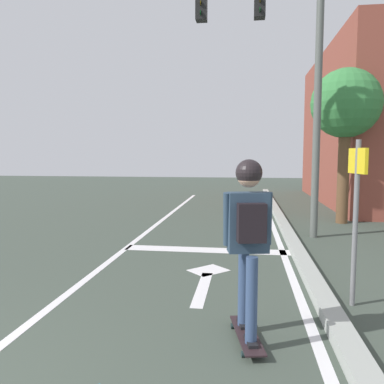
{
  "coord_description": "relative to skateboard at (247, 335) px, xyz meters",
  "views": [
    {
      "loc": [
        2.64,
        -1.35,
        1.83
      ],
      "look_at": [
        1.63,
        5.88,
        1.13
      ],
      "focal_mm": 36.33,
      "sensor_mm": 36.0,
      "label": 1
    }
  ],
  "objects": [
    {
      "name": "lane_line_center",
      "position": [
        -2.34,
        3.65,
        -0.06
      ],
      "size": [
        0.12,
        20.0,
        0.01
      ],
      "primitive_type": "cube",
      "color": "silver",
      "rests_on": "ground"
    },
    {
      "name": "roadside_tree",
      "position": [
        2.54,
        7.07,
        3.03
      ],
      "size": [
        1.8,
        1.8,
        4.07
      ],
      "color": "brown",
      "rests_on": "ground"
    },
    {
      "name": "lane_arrow_stem",
      "position": [
        -0.6,
        1.44,
        -0.06
      ],
      "size": [
        0.16,
        1.4,
        0.01
      ],
      "primitive_type": "cube",
      "color": "silver",
      "rests_on": "ground"
    },
    {
      "name": "lane_line_curbside",
      "position": [
        0.68,
        3.65,
        -0.06
      ],
      "size": [
        0.12,
        20.0,
        0.01
      ],
      "primitive_type": "cube",
      "color": "silver",
      "rests_on": "ground"
    },
    {
      "name": "lane_arrow_head",
      "position": [
        -0.6,
        2.29,
        -0.06
      ],
      "size": [
        0.71,
        0.71,
        0.01
      ],
      "primitive_type": "cube",
      "rotation": [
        0.0,
        0.0,
        0.79
      ],
      "color": "silver",
      "rests_on": "ground"
    },
    {
      "name": "street_sign_post",
      "position": [
        1.28,
        1.11,
        1.25
      ],
      "size": [
        0.11,
        0.44,
        2.01
      ],
      "color": "slate",
      "rests_on": "ground"
    },
    {
      "name": "skateboard",
      "position": [
        0.0,
        0.0,
        0.0
      ],
      "size": [
        0.36,
        0.88,
        0.08
      ],
      "color": "black",
      "rests_on": "ground"
    },
    {
      "name": "traffic_signal_mast",
      "position": [
        0.55,
        5.1,
        3.94
      ],
      "size": [
        3.87,
        0.34,
        5.66
      ],
      "color": "#575B56",
      "rests_on": "ground"
    },
    {
      "name": "skater",
      "position": [
        0.0,
        -0.02,
        1.1
      ],
      "size": [
        0.46,
        0.63,
        1.71
      ],
      "color": "#33476C",
      "rests_on": "skateboard"
    },
    {
      "name": "stop_bar",
      "position": [
        -0.76,
        3.6,
        -0.06
      ],
      "size": [
        3.17,
        0.4,
        0.01
      ],
      "primitive_type": "cube",
      "color": "silver",
      "rests_on": "ground"
    },
    {
      "name": "curb_strip",
      "position": [
        0.93,
        3.65,
        0.0
      ],
      "size": [
        0.24,
        24.0,
        0.14
      ],
      "primitive_type": "cube",
      "color": "#9B9F98",
      "rests_on": "ground"
    }
  ]
}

